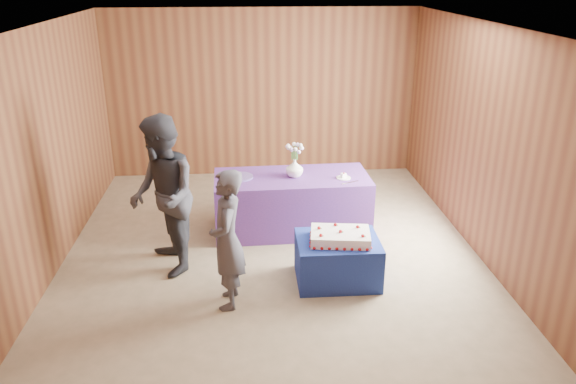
{
  "coord_description": "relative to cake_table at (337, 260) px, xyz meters",
  "views": [
    {
      "loc": [
        -0.28,
        -6.06,
        3.26
      ],
      "look_at": [
        0.2,
        0.1,
        0.79
      ],
      "focal_mm": 35.0,
      "sensor_mm": 36.0,
      "label": 1
    }
  ],
  "objects": [
    {
      "name": "guest_left",
      "position": [
        -1.19,
        -0.38,
        0.49
      ],
      "size": [
        0.37,
        0.55,
        1.47
      ],
      "primitive_type": "imported",
      "rotation": [
        0.0,
        0.0,
        -1.6
      ],
      "color": "#3B3B46",
      "rests_on": "ground"
    },
    {
      "name": "sheet_cake",
      "position": [
        0.01,
        -0.04,
        0.31
      ],
      "size": [
        0.72,
        0.54,
        0.15
      ],
      "rotation": [
        0.0,
        0.0,
        -0.13
      ],
      "color": "white",
      "rests_on": "cake_table"
    },
    {
      "name": "guest_right",
      "position": [
        -1.91,
        0.4,
        0.66
      ],
      "size": [
        0.93,
        1.05,
        1.82
      ],
      "primitive_type": "imported",
      "rotation": [
        0.0,
        0.0,
        -1.26
      ],
      "color": "#2E2F37",
      "rests_on": "ground"
    },
    {
      "name": "knife",
      "position": [
        0.31,
        1.08,
        0.5
      ],
      "size": [
        0.24,
        0.13,
        0.0
      ],
      "primitive_type": "cube",
      "rotation": [
        0.0,
        0.0,
        0.44
      ],
      "color": "#ACADB1",
      "rests_on": "serving_table"
    },
    {
      "name": "cake_slice",
      "position": [
        0.26,
        1.24,
        0.54
      ],
      "size": [
        0.08,
        0.07,
        0.08
      ],
      "rotation": [
        0.0,
        0.0,
        0.39
      ],
      "color": "white",
      "rests_on": "plate"
    },
    {
      "name": "cake_table",
      "position": [
        0.0,
        0.0,
        0.0
      ],
      "size": [
        0.9,
        0.7,
        0.5
      ],
      "primitive_type": "cube",
      "rotation": [
        0.0,
        0.0,
        -0.0
      ],
      "color": "navy",
      "rests_on": "ground"
    },
    {
      "name": "platter",
      "position": [
        -1.07,
        1.37,
        0.51
      ],
      "size": [
        0.36,
        0.36,
        0.02
      ],
      "primitive_type": "cylinder",
      "rotation": [
        0.0,
        0.0,
        0.03
      ],
      "color": "#634F9E",
      "rests_on": "serving_table"
    },
    {
      "name": "vase",
      "position": [
        -0.36,
        1.35,
        0.62
      ],
      "size": [
        0.27,
        0.27,
        0.23
      ],
      "primitive_type": "imported",
      "rotation": [
        0.0,
        0.0,
        -0.23
      ],
      "color": "white",
      "rests_on": "serving_table"
    },
    {
      "name": "room_shell",
      "position": [
        -0.69,
        0.63,
        1.55
      ],
      "size": [
        5.04,
        6.04,
        2.72
      ],
      "color": "brown",
      "rests_on": "ground"
    },
    {
      "name": "plate",
      "position": [
        0.26,
        1.24,
        0.51
      ],
      "size": [
        0.22,
        0.22,
        0.01
      ],
      "primitive_type": "cylinder",
      "rotation": [
        0.0,
        0.0,
        0.25
      ],
      "color": "white",
      "rests_on": "serving_table"
    },
    {
      "name": "serving_table",
      "position": [
        -0.39,
        1.36,
        0.12
      ],
      "size": [
        2.03,
        0.96,
        0.75
      ],
      "primitive_type": "cube",
      "rotation": [
        0.0,
        0.0,
        0.03
      ],
      "color": "#612F81",
      "rests_on": "ground"
    },
    {
      "name": "flower_spray",
      "position": [
        -0.36,
        1.35,
        0.88
      ],
      "size": [
        0.24,
        0.24,
        0.18
      ],
      "color": "#2C6F2E",
      "rests_on": "vase"
    },
    {
      "name": "ground",
      "position": [
        -0.69,
        0.63,
        -0.25
      ],
      "size": [
        6.0,
        6.0,
        0.0
      ],
      "primitive_type": "plane",
      "color": "gray",
      "rests_on": "ground"
    }
  ]
}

